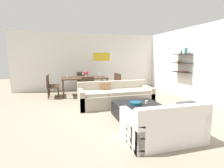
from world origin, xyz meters
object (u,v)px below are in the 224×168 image
at_px(coffee_table, 137,110).
at_px(dining_table, 84,79).
at_px(dining_chair_head, 82,80).
at_px(wine_glass_foot, 86,76).
at_px(candle_jar, 146,102).
at_px(dining_chair_left_near, 51,85).
at_px(dining_chair_foot, 87,87).
at_px(wine_glass_right_far, 100,74).
at_px(centerpiece_vase, 86,74).
at_px(wine_glass_head, 83,74).
at_px(wine_glass_left_far, 67,75).
at_px(wine_glass_left_near, 67,75).
at_px(dining_chair_left_far, 51,84).
at_px(decorative_bowl, 136,103).
at_px(dining_chair_right_near, 116,83).
at_px(sofa_beige, 115,97).
at_px(loveseat_white, 163,126).
at_px(wine_glass_right_near, 101,74).
at_px(dining_chair_right_far, 113,81).

height_order(coffee_table, dining_table, dining_table).
relative_size(dining_chair_head, wine_glass_foot, 5.80).
distance_m(candle_jar, dining_chair_left_near, 3.93).
bearing_deg(dining_table, dining_chair_foot, -90.00).
xyz_separation_m(candle_jar, wine_glass_right_far, (-0.55, 3.33, 0.45)).
relative_size(coffee_table, centerpiece_vase, 4.37).
distance_m(wine_glass_head, wine_glass_right_far, 0.75).
distance_m(wine_glass_left_far, wine_glass_left_near, 0.25).
bearing_deg(wine_glass_right_far, dining_chair_left_far, 177.11).
bearing_deg(decorative_bowl, dining_table, 106.39).
bearing_deg(wine_glass_right_far, decorative_bowl, -85.63).
xyz_separation_m(dining_chair_right_near, dining_chair_foot, (-1.33, -0.68, 0.00)).
bearing_deg(dining_chair_left_near, wine_glass_foot, -9.23).
xyz_separation_m(sofa_beige, dining_chair_foot, (-0.78, 0.98, 0.21)).
bearing_deg(loveseat_white, wine_glass_right_near, 93.81).
distance_m(loveseat_white, dining_chair_head, 5.44).
distance_m(dining_chair_left_far, wine_glass_right_near, 2.07).
height_order(dining_table, dining_chair_left_far, dining_chair_left_far).
bearing_deg(candle_jar, dining_chair_right_far, 88.34).
bearing_deg(dining_chair_right_far, dining_chair_foot, -139.52).
relative_size(dining_table, wine_glass_left_near, 10.50).
height_order(coffee_table, decorative_bowl, decorative_bowl).
bearing_deg(wine_glass_right_far, loveseat_white, -86.40).
bearing_deg(dining_chair_left_near, wine_glass_right_far, 9.87).
xyz_separation_m(wine_glass_right_far, wine_glass_left_near, (-1.37, -0.25, 0.00)).
height_order(dining_chair_head, centerpiece_vase, centerpiece_vase).
bearing_deg(wine_glass_right_near, dining_chair_right_near, -8.94).
relative_size(sofa_beige, dining_chair_left_near, 2.72).
bearing_deg(dining_chair_left_far, dining_chair_right_near, -9.64).
bearing_deg(dining_chair_foot, dining_chair_right_far, 40.48).
xyz_separation_m(sofa_beige, candle_jar, (0.45, -1.32, 0.13)).
xyz_separation_m(decorative_bowl, centerpiece_vase, (-0.84, 3.20, 0.49)).
bearing_deg(dining_chair_left_near, centerpiece_vase, 9.94).
bearing_deg(coffee_table, dining_chair_right_near, 83.69).
xyz_separation_m(wine_glass_head, wine_glass_foot, (0.00, -0.88, -0.00)).
xyz_separation_m(dining_chair_right_far, wine_glass_right_near, (-0.65, -0.35, 0.36)).
relative_size(decorative_bowl, wine_glass_foot, 2.20).
bearing_deg(dining_chair_right_near, wine_glass_head, 153.33).
xyz_separation_m(dining_chair_right_near, wine_glass_foot, (-1.33, -0.22, 0.35)).
bearing_deg(coffee_table, centerpiece_vase, 106.29).
xyz_separation_m(decorative_bowl, wine_glass_right_near, (-0.25, 3.06, 0.45)).
distance_m(coffee_table, dining_chair_foot, 2.44).
bearing_deg(wine_glass_foot, dining_chair_foot, -90.00).
xyz_separation_m(decorative_bowl, wine_glass_head, (-0.94, 3.62, 0.45)).
xyz_separation_m(candle_jar, centerpiece_vase, (-1.14, 3.23, 0.48)).
bearing_deg(dining_chair_foot, dining_table, 90.00).
bearing_deg(dining_chair_left_far, wine_glass_right_near, -9.87).
xyz_separation_m(coffee_table, dining_table, (-1.01, 3.11, 0.49)).
bearing_deg(wine_glass_right_near, dining_chair_head, 123.48).
height_order(wine_glass_head, wine_glass_foot, wine_glass_head).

